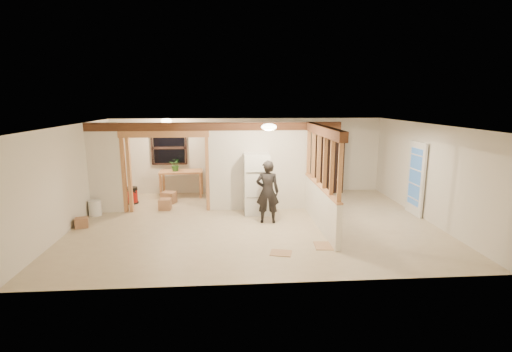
{
  "coord_description": "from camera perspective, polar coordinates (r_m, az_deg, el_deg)",
  "views": [
    {
      "loc": [
        -0.62,
        -9.09,
        3.1
      ],
      "look_at": [
        0.06,
        0.4,
        1.14
      ],
      "focal_mm": 26.0,
      "sensor_mm": 36.0,
      "label": 1
    }
  ],
  "objects": [
    {
      "name": "french_door",
      "position": [
        10.95,
        23.39,
        -0.37
      ],
      "size": [
        0.12,
        0.86,
        2.0
      ],
      "primitive_type": "cube",
      "color": "white",
      "rests_on": "floor"
    },
    {
      "name": "wall_front",
      "position": [
        6.15,
        1.87,
        -5.83
      ],
      "size": [
        9.0,
        0.01,
        2.5
      ],
      "primitive_type": "cube",
      "color": "silver",
      "rests_on": "floor"
    },
    {
      "name": "partition_center",
      "position": [
        10.48,
        0.43,
        1.49
      ],
      "size": [
        2.8,
        0.12,
        2.5
      ],
      "primitive_type": "cube",
      "color": "white",
      "rests_on": "floor"
    },
    {
      "name": "floor",
      "position": [
        9.62,
        -0.21,
        -7.17
      ],
      "size": [
        9.0,
        6.5,
        0.01
      ],
      "primitive_type": "cube",
      "color": "beige",
      "rests_on": "ground"
    },
    {
      "name": "doorway_frame",
      "position": [
        10.63,
        -13.68,
        0.48
      ],
      "size": [
        2.46,
        0.14,
        2.2
      ],
      "primitive_type": "cube",
      "color": "tan",
      "rests_on": "floor"
    },
    {
      "name": "floor_panel_far",
      "position": [
        7.8,
        3.86,
        -11.72
      ],
      "size": [
        0.5,
        0.44,
        0.01
      ],
      "primitive_type": "cube",
      "rotation": [
        0.0,
        0.0,
        -0.25
      ],
      "color": "tan",
      "rests_on": "floor"
    },
    {
      "name": "partition_left_stub",
      "position": [
        11.0,
        -22.23,
        1.1
      ],
      "size": [
        0.9,
        0.12,
        2.5
      ],
      "primitive_type": "cube",
      "color": "white",
      "rests_on": "floor"
    },
    {
      "name": "hanging_bulb",
      "position": [
        10.81,
        -11.51,
        6.54
      ],
      "size": [
        0.07,
        0.07,
        0.07
      ],
      "primitive_type": "ellipsoid",
      "color": "#FFD88C",
      "rests_on": "ceiling"
    },
    {
      "name": "wall_left",
      "position": [
        10.05,
        -26.74,
        -0.21
      ],
      "size": [
        0.01,
        6.5,
        2.5
      ],
      "primitive_type": "cube",
      "color": "silver",
      "rests_on": "floor"
    },
    {
      "name": "ceiling_dome_main",
      "position": [
        8.66,
        2.01,
        7.55
      ],
      "size": [
        0.36,
        0.36,
        0.16
      ],
      "primitive_type": "ellipsoid",
      "color": "#FFEABF",
      "rests_on": "ceiling"
    },
    {
      "name": "refrigerator",
      "position": [
        10.18,
        0.09,
        -1.23
      ],
      "size": [
        0.68,
        0.66,
        1.66
      ],
      "primitive_type": "cube",
      "color": "white",
      "rests_on": "floor"
    },
    {
      "name": "pony_wall",
      "position": [
        9.34,
        9.84,
        -4.69
      ],
      "size": [
        0.12,
        3.2,
        1.0
      ],
      "primitive_type": "cube",
      "color": "white",
      "rests_on": "floor"
    },
    {
      "name": "header_beam_right",
      "position": [
        9.0,
        10.26,
        6.88
      ],
      "size": [
        0.18,
        3.3,
        0.22
      ],
      "primitive_type": "cube",
      "color": "brown",
      "rests_on": "ceiling"
    },
    {
      "name": "box_front",
      "position": [
        10.18,
        -25.25,
        -6.51
      ],
      "size": [
        0.36,
        0.32,
        0.24
      ],
      "primitive_type": "cube",
      "rotation": [
        0.0,
        0.0,
        0.32
      ],
      "color": "#A2704E",
      "rests_on": "floor"
    },
    {
      "name": "wall_back",
      "position": [
        12.49,
        -1.23,
        3.13
      ],
      "size": [
        9.0,
        0.01,
        2.5
      ],
      "primitive_type": "cube",
      "color": "silver",
      "rests_on": "floor"
    },
    {
      "name": "ceiling",
      "position": [
        9.13,
        -0.22,
        7.89
      ],
      "size": [
        9.0,
        6.5,
        0.01
      ],
      "primitive_type": "cube",
      "color": "white"
    },
    {
      "name": "box_util_b",
      "position": [
        10.98,
        -13.8,
        -4.24
      ],
      "size": [
        0.35,
        0.35,
        0.31
      ],
      "primitive_type": "cube",
      "rotation": [
        0.0,
        0.0,
        -0.04
      ],
      "color": "#A2704E",
      "rests_on": "floor"
    },
    {
      "name": "header_beam_back",
      "position": [
        10.32,
        -6.28,
        7.59
      ],
      "size": [
        7.0,
        0.18,
        0.22
      ],
      "primitive_type": "cube",
      "color": "brown",
      "rests_on": "ceiling"
    },
    {
      "name": "floor_panel_near",
      "position": [
        8.27,
        10.66,
        -10.5
      ],
      "size": [
        0.51,
        0.51,
        0.02
      ],
      "primitive_type": "cube",
      "rotation": [
        0.0,
        0.0,
        -0.08
      ],
      "color": "tan",
      "rests_on": "floor"
    },
    {
      "name": "shop_vac",
      "position": [
        11.87,
        -18.57,
        -2.83
      ],
      "size": [
        0.45,
        0.45,
        0.51
      ],
      "primitive_type": "cylinder",
      "rotation": [
        0.0,
        0.0,
        0.15
      ],
      "color": "#9C130C",
      "rests_on": "floor"
    },
    {
      "name": "woman",
      "position": [
        9.41,
        1.79,
        -2.43
      ],
      "size": [
        0.63,
        0.45,
        1.62
      ],
      "primitive_type": "imported",
      "rotation": [
        0.0,
        0.0,
        3.04
      ],
      "color": "black",
      "rests_on": "floor"
    },
    {
      "name": "box_util_a",
      "position": [
        11.66,
        -13.25,
        -3.22
      ],
      "size": [
        0.48,
        0.44,
        0.34
      ],
      "primitive_type": "cube",
      "rotation": [
        0.0,
        0.0,
        -0.29
      ],
      "color": "#A2704E",
      "rests_on": "floor"
    },
    {
      "name": "work_table",
      "position": [
        12.27,
        -11.36,
        -1.16
      ],
      "size": [
        1.39,
        0.75,
        0.86
      ],
      "primitive_type": "cube",
      "rotation": [
        0.0,
        0.0,
        0.05
      ],
      "color": "tan",
      "rests_on": "floor"
    },
    {
      "name": "bucket",
      "position": [
        11.04,
        -23.53,
        -4.52
      ],
      "size": [
        0.42,
        0.42,
        0.42
      ],
      "primitive_type": "cylinder",
      "rotation": [
        0.0,
        0.0,
        0.35
      ],
      "color": "white",
      "rests_on": "floor"
    },
    {
      "name": "bookshelf",
      "position": [
        12.74,
        11.11,
        1.8
      ],
      "size": [
        0.97,
        0.32,
        1.94
      ],
      "primitive_type": "cube",
      "color": "black",
      "rests_on": "floor"
    },
    {
      "name": "wall_right",
      "position": [
        10.59,
        24.86,
        0.51
      ],
      "size": [
        0.01,
        6.5,
        2.5
      ],
      "primitive_type": "cube",
      "color": "silver",
      "rests_on": "floor"
    },
    {
      "name": "stud_partition",
      "position": [
        9.08,
        10.1,
        2.35
      ],
      "size": [
        0.14,
        3.2,
        1.32
      ],
      "primitive_type": "cube",
      "color": "tan",
      "rests_on": "pony_wall"
    },
    {
      "name": "potted_plant",
      "position": [
        12.1,
        -12.24,
        1.69
      ],
      "size": [
        0.44,
        0.4,
        0.41
      ],
      "primitive_type": "imported",
      "rotation": [
        0.0,
        0.0,
        -0.27
      ],
      "color": "#2F7930",
      "rests_on": "work_table"
    },
    {
      "name": "ceiling_dome_util",
      "position": [
        11.56,
        -13.62,
        8.26
      ],
      "size": [
        0.32,
        0.32,
        0.14
      ],
      "primitive_type": "ellipsoid",
      "color": "#FFEABF",
      "rests_on": "ceiling"
    },
    {
      "name": "window_back",
      "position": [
        12.51,
        -13.23,
        4.23
      ],
      "size": [
        1.12,
        0.1,
        1.1
      ],
      "primitive_type": "cube",
      "color": "black",
      "rests_on": "wall_back"
    }
  ]
}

